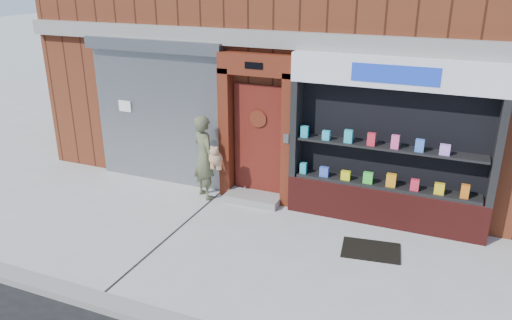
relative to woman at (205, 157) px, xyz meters
The scene contains 6 objects.
ground 2.46m from the woman, 41.81° to the right, with size 80.00×80.00×0.00m, color #9E9E99.
shutter_bay 1.59m from the woman, 163.14° to the left, with size 3.10×0.30×3.04m.
red_door_bay 1.19m from the woman, 18.23° to the left, with size 1.52×0.58×2.90m.
pharmacy_bay 3.52m from the woman, ahead, with size 3.50×0.41×3.00m.
woman is the anchor object (origin of this frame).
doormat 3.67m from the woman, 13.23° to the right, with size 0.94×0.66×0.02m, color black.
Camera 1 is at (2.75, -6.56, 4.32)m, focal length 35.00 mm.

